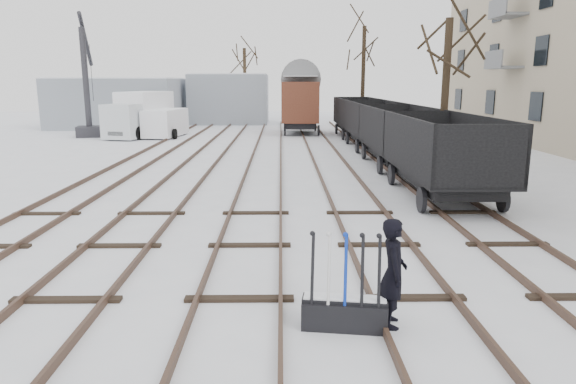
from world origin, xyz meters
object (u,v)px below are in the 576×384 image
Objects in this scene: lorry at (140,114)px; panel_van at (166,123)px; box_van_wagon at (301,100)px; crane at (89,105)px; worker at (393,273)px; ground_frame at (344,311)px; freight_wagon_a at (442,167)px.

lorry is 1.55× the size of panel_van.
box_van_wagon is 9.87m from panel_van.
box_van_wagon is 0.79× the size of lorry.
crane is (-14.79, -2.09, -0.24)m from box_van_wagon.
worker is 30.85m from box_van_wagon.
ground_frame is 0.23× the size of freight_wagon_a.
crane is (-15.03, 28.72, 1.32)m from worker.
worker is 29.92m from panel_van.
lorry reaches higher than worker.
lorry is at bearing 127.43° from freight_wagon_a.
worker is (0.75, 0.10, 0.58)m from ground_frame.
worker is 0.26× the size of freight_wagon_a.
ground_frame is at bearing -114.99° from freight_wagon_a.
box_van_wagon is at bearing 23.55° from lorry.
ground_frame is 32.22m from crane.
freight_wagon_a is 27.02m from crane.
freight_wagon_a is 1.43× the size of panel_van.
crane is at bearing 133.48° from freight_wagon_a.
crane is at bearing 124.45° from ground_frame.
freight_wagon_a reaches higher than panel_van.
box_van_wagon is at bearing 6.77° from worker.
box_van_wagon reaches higher than panel_van.
ground_frame is 10.20m from freight_wagon_a.
worker is at bearing -62.84° from panel_van.
freight_wagon_a is 1.17× the size of box_van_wagon.
freight_wagon_a is at bearing 73.10° from ground_frame.
worker is at bearing -86.48° from box_van_wagon.
lorry is 2.00m from panel_van.
ground_frame is at bearing -64.26° from panel_van.
crane is at bearing 33.95° from worker.
freight_wagon_a is at bearing -38.96° from lorry.
ground_frame is 30.98m from box_van_wagon.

